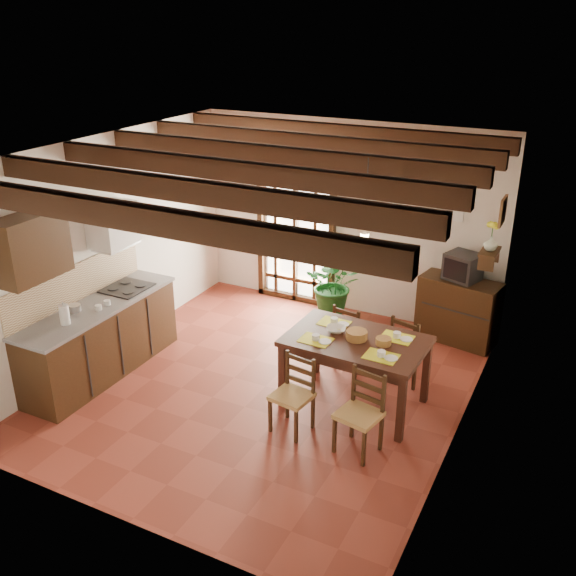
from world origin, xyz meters
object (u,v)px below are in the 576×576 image
Objects in this scene: chair_far_right at (409,360)px; crt_tv at (463,267)px; potted_plant at (334,287)px; kitchen_counter at (101,338)px; pendant_lamp at (365,227)px; chair_near_right at (359,428)px; sideboard at (458,310)px; chair_near_left at (292,408)px; chair_far_left at (351,346)px; dining_table at (356,348)px.

crt_tv is (0.27, 1.31, 0.80)m from chair_far_right.
potted_plant reaches higher than chair_far_right.
pendant_lamp reaches higher than kitchen_counter.
chair_far_right is (0.04, 1.56, -0.00)m from chair_near_right.
sideboard is 2.02× the size of crt_tv.
chair_near_left is at bearing -76.62° from potted_plant.
chair_far_left is 0.38× the size of potted_plant.
chair_near_left is at bearing -91.90° from crt_tv.
pendant_lamp is (1.01, -1.69, 1.51)m from potted_plant.
chair_far_left is at bearing -56.67° from potted_plant.
chair_far_right is 1.77m from potted_plant.
chair_near_right is 0.39× the size of potted_plant.
potted_plant is 2.63× the size of pendant_lamp.
chair_near_right is 1.04× the size of pendant_lamp.
kitchen_counter is 3.09m from chair_far_left.
chair_near_left is 2.05m from pendant_lamp.
kitchen_counter is 4.38× the size of crt_tv.
sideboard reaches higher than chair_far_left.
dining_table is at bearing 125.70° from chair_near_right.
chair_far_left is 1.00× the size of pendant_lamp.
potted_plant is at bearing 111.94° from chair_near_left.
kitchen_counter reaches higher than chair_far_left.
potted_plant is at bearing -159.57° from sideboard.
crt_tv is at bearing -79.44° from sideboard.
chair_near_left is 0.38× the size of potted_plant.
pendant_lamp is (-0.00, 0.10, 1.36)m from dining_table.
sideboard reaches higher than chair_near_right.
kitchen_counter reaches higher than chair_near_right.
sideboard is at bearing 9.87° from potted_plant.
pendant_lamp reaches higher than chair_near_right.
chair_near_left is at bearing -114.95° from pendant_lamp.
chair_far_left is at bearing 96.84° from chair_near_left.
crt_tv is at bearing 73.89° from dining_table.
pendant_lamp reaches higher than potted_plant.
chair_near_left is 2.64m from potted_plant.
chair_near_left is at bearing -100.13° from sideboard.
crt_tv is 0.23× the size of potted_plant.
kitchen_counter is 2.17× the size of sideboard.
chair_near_left is at bearing 97.30° from chair_far_left.
crt_tv reaches higher than chair_near_left.
pendant_lamp reaches higher than sideboard.
chair_far_left is (0.05, 1.56, 0.00)m from chair_near_left.
sideboard is at bearing -119.57° from chair_far_left.
potted_plant is (-0.65, 0.99, 0.30)m from chair_far_left.
potted_plant is (-1.68, -0.29, 0.13)m from sideboard.
pendant_lamp is at bearing 15.65° from kitchen_counter.
chair_far_left is 0.76m from chair_far_right.
chair_far_left is 1.97m from pendant_lamp.
chair_near_left reaches higher than dining_table.
chair_near_left is 0.81× the size of sideboard.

